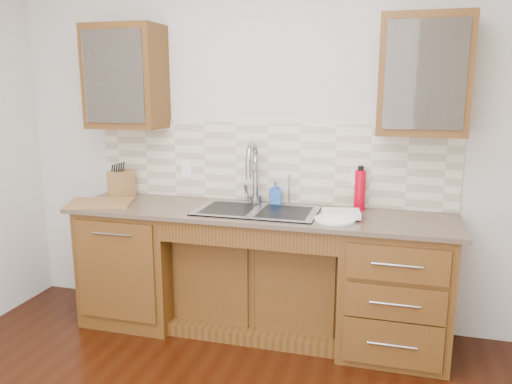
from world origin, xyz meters
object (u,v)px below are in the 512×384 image
(plate, at_px, (335,219))
(knife_block, at_px, (121,184))
(water_bottle, at_px, (360,190))
(soap_bottle, at_px, (275,193))
(cutting_board, at_px, (100,203))

(plate, bearing_deg, knife_block, 171.01)
(water_bottle, distance_m, plate, 0.38)
(knife_block, bearing_deg, plate, 7.60)
(soap_bottle, xyz_separation_m, knife_block, (-1.21, -0.09, 0.02))
(plate, bearing_deg, soap_bottle, 143.58)
(knife_block, xyz_separation_m, cutting_board, (-0.02, -0.27, -0.09))
(water_bottle, relative_size, plate, 1.06)
(water_bottle, xyz_separation_m, cutting_board, (-1.85, -0.33, -0.13))
(soap_bottle, xyz_separation_m, plate, (0.48, -0.35, -0.08))
(cutting_board, bearing_deg, knife_block, 84.89)
(knife_block, distance_m, cutting_board, 0.29)
(cutting_board, bearing_deg, plate, 0.07)
(soap_bottle, bearing_deg, water_bottle, -20.60)
(water_bottle, bearing_deg, knife_block, -177.96)
(knife_block, bearing_deg, cutting_board, -78.51)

